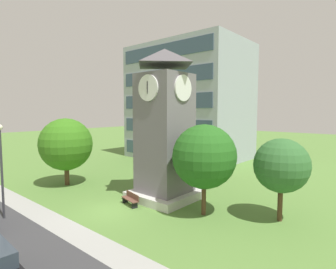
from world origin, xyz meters
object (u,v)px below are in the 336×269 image
at_px(clock_tower, 165,133).
at_px(tree_streetside, 204,157).
at_px(park_bench, 131,199).
at_px(street_lamp, 1,161).
at_px(tree_near_tower, 66,144).
at_px(tree_by_building, 281,166).

height_order(clock_tower, tree_streetside, clock_tower).
distance_m(park_bench, street_lamp, 8.65).
bearing_deg(clock_tower, tree_near_tower, -163.14).
relative_size(tree_streetside, tree_by_building, 1.16).
relative_size(tree_near_tower, tree_streetside, 1.03).
bearing_deg(clock_tower, park_bench, -107.38).
bearing_deg(park_bench, clock_tower, 72.62).
xyz_separation_m(park_bench, street_lamp, (-4.29, -6.79, 3.21)).
xyz_separation_m(clock_tower, park_bench, (-0.86, -2.73, -4.64)).
bearing_deg(tree_near_tower, clock_tower, 16.86).
relative_size(street_lamp, tree_near_tower, 0.97).
bearing_deg(clock_tower, tree_by_building, 9.67).
relative_size(street_lamp, tree_streetside, 1.00).
xyz_separation_m(park_bench, tree_by_building, (9.06, 4.13, 2.98)).
height_order(clock_tower, tree_near_tower, clock_tower).
distance_m(street_lamp, tree_near_tower, 7.92).
bearing_deg(tree_by_building, clock_tower, -170.33).
bearing_deg(tree_streetside, tree_near_tower, -171.26).
height_order(street_lamp, tree_by_building, street_lamp).
height_order(park_bench, tree_by_building, tree_by_building).
relative_size(street_lamp, tree_by_building, 1.16).
bearing_deg(park_bench, tree_streetside, 21.57).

